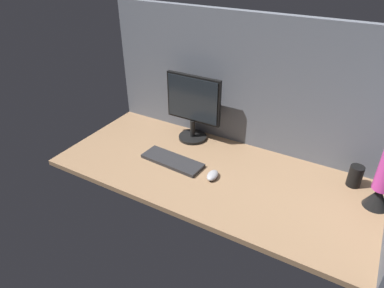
# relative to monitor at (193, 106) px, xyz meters

# --- Properties ---
(ground_plane) EXTENTS (1.80, 0.80, 0.03)m
(ground_plane) POSITION_rel_monitor_xyz_m (0.29, -0.25, -0.24)
(ground_plane) COLOR #8C6B4C
(cubicle_wall_back) EXTENTS (1.80, 0.05, 0.79)m
(cubicle_wall_back) POSITION_rel_monitor_xyz_m (0.29, 0.12, 0.17)
(cubicle_wall_back) COLOR #565B66
(cubicle_wall_back) RESTS_ON ground_plane
(monitor) EXTENTS (0.36, 0.18, 0.42)m
(monitor) POSITION_rel_monitor_xyz_m (0.00, 0.00, 0.00)
(monitor) COLOR black
(monitor) RESTS_ON ground_plane
(keyboard) EXTENTS (0.38, 0.15, 0.02)m
(keyboard) POSITION_rel_monitor_xyz_m (0.03, -0.30, -0.22)
(keyboard) COLOR #262628
(keyboard) RESTS_ON ground_plane
(mouse) EXTENTS (0.06, 0.10, 0.03)m
(mouse) POSITION_rel_monitor_xyz_m (0.30, -0.32, -0.21)
(mouse) COLOR #99999E
(mouse) RESTS_ON ground_plane
(mug_black_travel) EXTENTS (0.07, 0.07, 0.12)m
(mug_black_travel) POSITION_rel_monitor_xyz_m (0.98, -0.01, -0.17)
(mug_black_travel) COLOR black
(mug_black_travel) RESTS_ON ground_plane
(lava_lamp) EXTENTS (0.12, 0.12, 0.39)m
(lava_lamp) POSITION_rel_monitor_xyz_m (1.09, -0.13, -0.07)
(lava_lamp) COLOR black
(lava_lamp) RESTS_ON ground_plane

